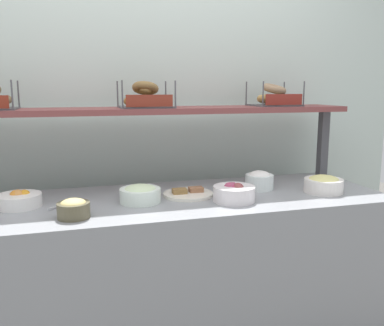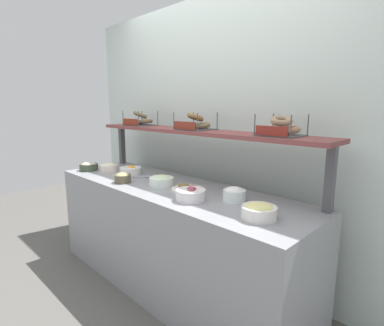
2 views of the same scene
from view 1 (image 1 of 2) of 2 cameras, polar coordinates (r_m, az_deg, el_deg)
name	(u,v)px [view 1 (image 1 of 2)]	position (r m, az deg, el deg)	size (l,w,h in m)	color
back_wall	(136,119)	(2.50, -7.81, 6.05)	(3.53, 0.06, 2.40)	silver
deli_counter	(155,280)	(2.17, -5.15, -15.90)	(2.33, 0.70, 0.85)	gray
shelf_riser_right	(323,143)	(2.65, 17.68, 2.63)	(0.05, 0.05, 0.40)	#4C4C51
upper_shelf	(143,111)	(2.22, -6.82, 7.23)	(2.29, 0.32, 0.03)	brown
bowl_egg_salad	(324,184)	(2.24, 17.76, -2.77)	(0.20, 0.20, 0.09)	white
bowl_cream_cheese	(259,180)	(2.23, 9.32, -2.34)	(0.15, 0.15, 0.10)	white
bowl_beet_salad	(234,193)	(1.98, 5.82, -4.09)	(0.20, 0.20, 0.09)	white
bowl_fruit_salad	(19,199)	(2.04, -22.81, -4.68)	(0.20, 0.20, 0.08)	white
bowl_hummus	(73,208)	(1.79, -16.09, -6.05)	(0.14, 0.14, 0.08)	brown
bowl_scallion_spread	(140,194)	(1.96, -7.19, -4.22)	(0.19, 0.19, 0.08)	white
serving_plate_white	(188,194)	(2.07, -0.55, -4.27)	(0.25, 0.25, 0.04)	white
serving_spoon_near_plate	(69,203)	(2.01, -16.72, -5.26)	(0.14, 0.14, 0.01)	#B7B7BC
bagel_basket_cinnamon_raisin	(145,99)	(2.21, -6.48, 8.83)	(0.29, 0.26, 0.14)	#4C4C51
bagel_basket_everything	(274,97)	(2.46, 11.29, 8.89)	(0.28, 0.27, 0.14)	#4C4C51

